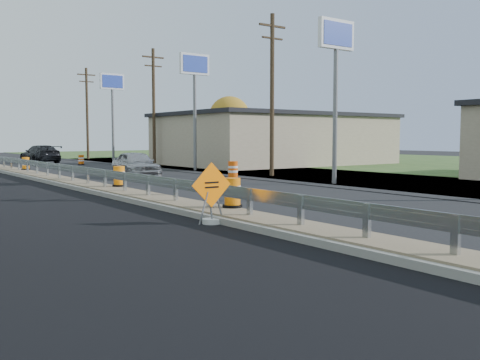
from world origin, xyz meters
TOP-DOWN VIEW (x-y plane):
  - ground at (0.00, 0.00)m, footprint 140.00×140.00m
  - grass_verge_far at (30.00, 10.00)m, footprint 40.00×120.00m
  - median at (0.00, 8.00)m, footprint 1.60×55.00m
  - guardrail at (0.00, 9.00)m, footprint 0.10×46.15m
  - retail_building_near at (20.99, 20.00)m, footprint 18.50×12.50m
  - pylon_sign_south at (10.50, 3.00)m, footprint 2.20×0.30m
  - pylon_sign_mid at (10.50, 16.00)m, footprint 2.20×0.30m
  - pylon_sign_north at (10.50, 30.00)m, footprint 2.20×0.30m
  - utility_pole_smid at (11.50, 9.00)m, footprint 1.90×0.26m
  - utility_pole_nmid at (11.50, 24.00)m, footprint 1.90×0.26m
  - utility_pole_north at (11.50, 39.00)m, footprint 1.90×0.26m
  - tree_far_yellow at (26.00, 34.00)m, footprint 4.62×4.62m
  - caution_sign at (-0.90, -3.52)m, footprint 1.19×0.50m
  - barrel_median_near at (0.50, -2.49)m, footprint 0.59×0.59m
  - barrel_median_mid at (0.55, 5.80)m, footprint 0.58×0.58m
  - barrel_median_far at (0.45, 20.14)m, footprint 0.54×0.54m
  - barrel_shoulder_near at (8.38, 8.56)m, footprint 0.67×0.67m
  - barrel_shoulder_far at (7.00, 28.45)m, footprint 0.56×0.56m
  - car_silver at (4.48, 12.55)m, footprint 2.33×4.66m
  - car_dark_far at (5.12, 33.51)m, footprint 2.53×5.58m

SIDE VIEW (x-z plane):
  - ground at x=0.00m, z-range 0.00..0.00m
  - grass_verge_far at x=30.00m, z-range 0.00..0.03m
  - median at x=0.00m, z-range 0.00..0.23m
  - barrel_shoulder_far at x=7.00m, z-range -0.02..0.80m
  - caution_sign at x=-0.90m, z-range -0.40..1.24m
  - barrel_shoulder_near at x=8.38m, z-range -0.02..0.96m
  - barrel_median_far at x=0.45m, z-range 0.21..1.01m
  - barrel_median_mid at x=0.55m, z-range 0.21..1.06m
  - barrel_median_near at x=0.50m, z-range 0.21..1.08m
  - guardrail at x=0.00m, z-range 0.37..1.09m
  - car_silver at x=4.48m, z-range 0.00..1.52m
  - car_dark_far at x=5.12m, z-range 0.00..1.58m
  - retail_building_near at x=20.99m, z-range 0.02..4.29m
  - tree_far_yellow at x=26.00m, z-range 1.11..7.97m
  - utility_pole_smid at x=11.50m, z-range 0.23..9.63m
  - utility_pole_nmid at x=11.50m, z-range 0.23..9.63m
  - utility_pole_north at x=11.50m, z-range 0.23..9.63m
  - pylon_sign_south at x=10.50m, z-range 2.53..10.43m
  - pylon_sign_mid at x=10.50m, z-range 2.53..10.43m
  - pylon_sign_north at x=10.50m, z-range 2.53..10.43m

